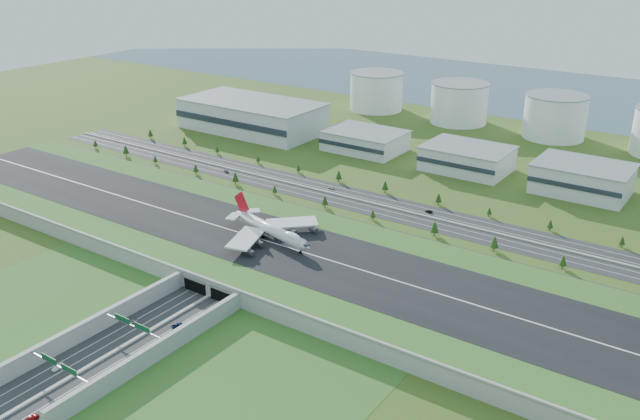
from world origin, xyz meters
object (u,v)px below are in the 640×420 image
Objects in this scene: car_3 at (31,418)px; fuel_tank_a at (376,91)px; car_1 at (58,367)px; car_7 at (331,188)px; boeing_747 at (271,229)px; car_5 at (429,211)px; car_4 at (226,171)px; car_0 at (133,321)px; car_2 at (178,325)px.

fuel_tank_a is at bearing -76.75° from car_3.
car_3 is at bearing -64.51° from car_1.
car_7 is at bearing -67.37° from fuel_tank_a.
boeing_747 is at bearing 23.56° from car_7.
car_3 is 252.75m from car_5.
car_7 is (-72.42, 0.98, -0.08)m from car_5.
fuel_tank_a is at bearing 22.76° from car_4.
car_4 is 1.03× the size of car_7.
car_3 is at bearing -49.52° from car_0.
boeing_747 is 14.45× the size of car_0.
car_1 is 50.88m from car_2.
car_4 is at bearing -81.66° from car_5.
car_4 is 1.04× the size of car_5.
fuel_tank_a is 10.61× the size of car_7.
car_5 is (158.84, -208.26, -16.61)m from fuel_tank_a.
car_0 is 20.61m from car_2.
car_4 is at bearing -65.15° from car_3.
car_7 is (-28.38, 99.02, -12.78)m from boeing_747.
car_1 reaches higher than car_5.
car_7 is at bearing -57.05° from car_2.
car_7 is at bearing -58.45° from car_4.
car_5 is at bearing -63.80° from car_4.
fuel_tank_a reaches higher than car_5.
car_4 is (-104.03, 213.20, -0.02)m from car_1.
car_2 is 181.65m from car_5.
car_2 is 1.14× the size of car_4.
car_2 is at bearing 20.37° from car_7.
fuel_tank_a reaches higher than boeing_747.
car_2 is at bearing 58.94° from car_1.
car_4 is (-122.56, 237.18, 0.00)m from car_3.
boeing_747 is 108.22m from car_5.
car_1 is (110.85, -435.30, -16.53)m from fuel_tank_a.
car_5 is at bearing -99.17° from car_3.
car_4 reaches higher than car_2.
boeing_747 is at bearing -69.45° from fuel_tank_a.
car_3 is (20.69, -63.26, 0.09)m from car_0.
car_3 is at bearing -74.27° from fuel_tank_a.
car_1 is at bearing -8.80° from car_5.
car_0 is (-6.10, -89.73, -12.73)m from boeing_747.
car_3 is at bearing 111.79° from car_2.
car_0 reaches higher than car_7.
car_0 is at bearing -80.34° from boeing_747.
boeing_747 is 13.25× the size of car_7.
car_7 is at bearing 119.54° from boeing_747.
car_5 reaches higher than car_0.
car_2 is at bearing -6.86° from car_5.
boeing_747 is 82.80m from car_2.
car_1 is at bearing -64.48° from car_0.
car_1 is 0.94× the size of car_2.
fuel_tank_a is 9.69× the size of car_1.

